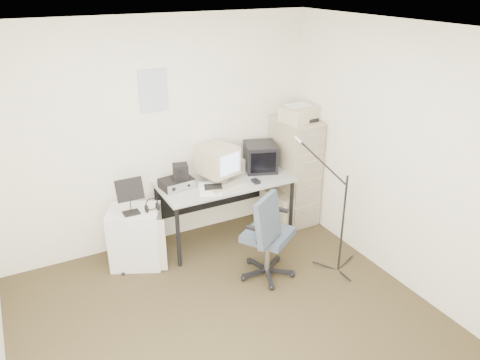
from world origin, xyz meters
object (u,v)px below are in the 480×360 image
office_chair (268,233)px  desk (226,209)px  side_cart (136,237)px  filing_cabinet (294,171)px

office_chair → desk: bearing=59.3°
desk → side_cart: (-1.08, -0.04, -0.05)m
desk → filing_cabinet: bearing=1.8°
office_chair → side_cart: 1.40m
desk → office_chair: office_chair is taller
desk → office_chair: (0.04, -0.87, 0.13)m
filing_cabinet → desk: filing_cabinet is taller
filing_cabinet → side_cart: bearing=-178.1°
desk → office_chair: size_ratio=1.52×
filing_cabinet → office_chair: size_ratio=1.32×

